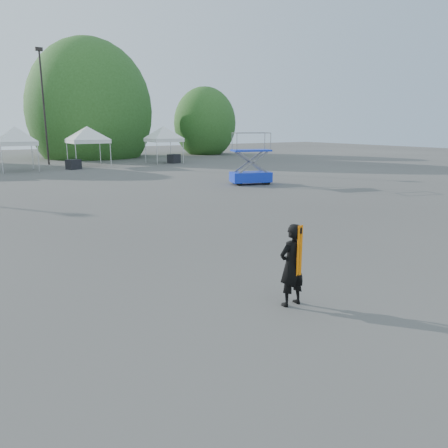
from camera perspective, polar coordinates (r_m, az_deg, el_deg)
ground at (r=10.96m, az=-3.89°, el=-5.45°), size 120.00×120.00×0.00m
light_pole_east at (r=41.96m, az=-22.53°, el=14.71°), size 0.60×0.25×9.80m
tree_mid_e at (r=50.15m, az=-17.08°, el=13.87°), size 5.12×5.12×7.79m
tree_far_e at (r=53.45m, az=-2.52°, el=13.00°), size 3.84×3.84×5.84m
tent_e at (r=36.88m, az=-25.63°, el=11.00°), size 3.78×3.78×3.88m
tent_f at (r=39.54m, az=-17.45°, el=11.69°), size 4.36×4.36×3.88m
tent_g at (r=41.10m, az=-7.90°, el=12.16°), size 3.96×3.96×3.88m
man at (r=8.48m, az=8.87°, el=-5.32°), size 0.61×0.41×1.62m
scissor_lift at (r=25.86m, az=3.54°, el=8.53°), size 2.57×1.81×3.00m
crate_mid at (r=36.82m, az=-19.06°, el=7.37°), size 1.22×1.10×0.77m
crate_east at (r=40.95m, az=-6.56°, el=8.48°), size 1.25×1.12×0.80m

